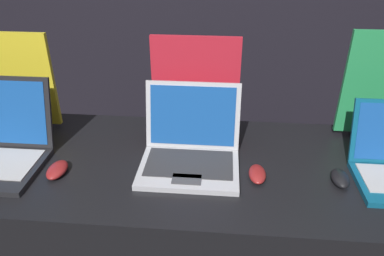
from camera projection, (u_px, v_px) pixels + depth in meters
display_counter at (191, 253)px, 1.65m from camera, size 1.95×0.71×0.96m
mouse_front at (57, 170)px, 1.34m from camera, size 0.07×0.12×0.03m
promo_stand_front at (21, 85)px, 1.56m from camera, size 0.29×0.07×0.42m
laptop_middle at (189, 147)px, 1.39m from camera, size 0.36×0.33×0.27m
mouse_middle at (257, 174)px, 1.32m from camera, size 0.06×0.11×0.03m
promo_stand_middle at (194, 90)px, 1.52m from camera, size 0.35×0.07×0.42m
mouse_back at (340, 178)px, 1.30m from camera, size 0.06×0.11×0.04m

